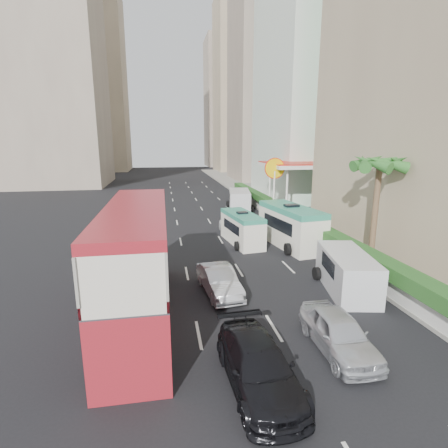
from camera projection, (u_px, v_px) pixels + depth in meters
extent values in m
plane|color=black|center=(269.00, 306.00, 16.81)|extent=(200.00, 200.00, 0.00)
cube|color=maroon|center=(138.00, 263.00, 15.23)|extent=(2.50, 11.00, 5.06)
imported|color=silver|center=(219.00, 293.00, 18.22)|extent=(2.01, 4.44, 1.41)
imported|color=silver|center=(337.00, 350.00, 13.23)|extent=(1.77, 4.34, 1.48)
imported|color=black|center=(258.00, 385.00, 11.32)|extent=(2.27, 5.08, 1.45)
imported|color=silver|center=(233.00, 234.00, 30.18)|extent=(2.07, 4.36, 1.20)
cube|color=silver|center=(242.00, 228.00, 27.08)|extent=(2.50, 5.53, 2.37)
cube|color=silver|center=(291.00, 226.00, 26.42)|extent=(3.22, 7.04, 3.01)
cube|color=silver|center=(347.00, 272.00, 18.42)|extent=(2.98, 5.37, 2.03)
cube|color=silver|center=(239.00, 200.00, 40.72)|extent=(3.16, 5.94, 2.26)
cube|color=#99968C|center=(280.00, 207.00, 42.28)|extent=(6.00, 120.00, 0.18)
cube|color=silver|center=(290.00, 223.00, 31.12)|extent=(0.30, 44.00, 1.00)
cube|color=#2D6626|center=(290.00, 214.00, 30.93)|extent=(1.10, 44.00, 0.70)
cylinder|color=brown|center=(375.00, 215.00, 21.18)|extent=(0.36, 0.36, 6.40)
cube|color=silver|center=(294.00, 187.00, 39.92)|extent=(6.50, 8.00, 5.50)
cube|color=tan|center=(274.00, 54.00, 69.79)|extent=(16.00, 16.00, 50.00)
cube|color=tan|center=(242.00, 88.00, 93.33)|extent=(14.00, 14.00, 44.00)
cube|color=tan|center=(227.00, 104.00, 114.89)|extent=(14.00, 14.00, 40.00)
cube|color=tan|center=(43.00, 33.00, 59.66)|extent=(18.00, 18.00, 52.00)
cube|color=tan|center=(95.00, 85.00, 94.25)|extent=(16.00, 16.00, 46.00)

